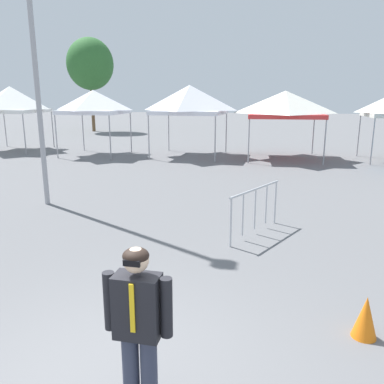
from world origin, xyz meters
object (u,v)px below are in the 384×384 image
(canopy_tent_left_of_center, at_px, (11,100))
(traffic_cone_lot_center, at_px, (366,317))
(light_pole_opposite_side, at_px, (29,0))
(person_foreground, at_px, (138,325))
(canopy_tent_center, at_px, (190,100))
(crowd_barrier_mid_lot, at_px, (255,202))
(tree_behind_tents_right, at_px, (90,64))
(canopy_tent_far_left, at_px, (285,104))
(canopy_tent_behind_center, at_px, (94,102))

(canopy_tent_left_of_center, bearing_deg, traffic_cone_lot_center, -44.63)
(light_pole_opposite_side, bearing_deg, person_foreground, -53.74)
(canopy_tent_center, bearing_deg, person_foreground, -80.30)
(canopy_tent_center, distance_m, crowd_barrier_mid_lot, 12.30)
(canopy_tent_left_of_center, xyz_separation_m, traffic_cone_lot_center, (15.61, -15.41, -2.56))
(crowd_barrier_mid_lot, bearing_deg, tree_behind_tents_right, 121.70)
(canopy_tent_far_left, relative_size, light_pole_opposite_side, 0.38)
(traffic_cone_lot_center, bearing_deg, tree_behind_tents_right, 120.60)
(canopy_tent_left_of_center, xyz_separation_m, canopy_tent_far_left, (15.01, -0.21, -0.19))
(canopy_tent_center, xyz_separation_m, light_pole_opposite_side, (-2.22, -10.06, 2.61))
(tree_behind_tents_right, xyz_separation_m, traffic_cone_lot_center, (16.48, -27.87, -5.38))
(canopy_tent_behind_center, xyz_separation_m, canopy_tent_far_left, (9.66, 0.65, -0.08))
(canopy_tent_behind_center, height_order, crowd_barrier_mid_lot, canopy_tent_behind_center)
(canopy_tent_center, xyz_separation_m, tree_behind_tents_right, (-11.15, 12.66, 2.81))
(crowd_barrier_mid_lot, distance_m, traffic_cone_lot_center, 4.04)
(canopy_tent_center, bearing_deg, canopy_tent_left_of_center, 178.88)
(canopy_tent_left_of_center, bearing_deg, light_pole_opposite_side, -51.85)
(canopy_tent_center, xyz_separation_m, person_foreground, (2.92, -17.06, -1.82))
(canopy_tent_left_of_center, distance_m, canopy_tent_behind_center, 5.43)
(canopy_tent_left_of_center, relative_size, light_pole_opposite_side, 0.37)
(canopy_tent_left_of_center, height_order, canopy_tent_behind_center, canopy_tent_left_of_center)
(canopy_tent_left_of_center, xyz_separation_m, person_foreground, (13.19, -17.26, -1.81))
(canopy_tent_center, relative_size, canopy_tent_far_left, 0.98)
(canopy_tent_far_left, distance_m, traffic_cone_lot_center, 15.40)
(canopy_tent_center, xyz_separation_m, crowd_barrier_mid_lot, (3.78, -11.51, -2.10))
(traffic_cone_lot_center, bearing_deg, crowd_barrier_mid_lot, 112.78)
(person_foreground, bearing_deg, traffic_cone_lot_center, 37.27)
(canopy_tent_center, xyz_separation_m, canopy_tent_far_left, (4.74, -0.01, -0.20))
(canopy_tent_left_of_center, height_order, crowd_barrier_mid_lot, canopy_tent_left_of_center)
(canopy_tent_far_left, relative_size, person_foreground, 2.09)
(canopy_tent_left_of_center, distance_m, tree_behind_tents_right, 12.80)
(canopy_tent_left_of_center, relative_size, person_foreground, 2.01)
(canopy_tent_center, relative_size, traffic_cone_lot_center, 6.39)
(canopy_tent_center, height_order, light_pole_opposite_side, light_pole_opposite_side)
(canopy_tent_center, relative_size, person_foreground, 2.04)
(canopy_tent_center, bearing_deg, canopy_tent_behind_center, -172.34)
(crowd_barrier_mid_lot, bearing_deg, traffic_cone_lot_center, -67.22)
(canopy_tent_left_of_center, relative_size, canopy_tent_center, 0.98)
(canopy_tent_behind_center, height_order, canopy_tent_center, canopy_tent_center)
(tree_behind_tents_right, bearing_deg, canopy_tent_left_of_center, -86.00)
(traffic_cone_lot_center, bearing_deg, canopy_tent_center, 109.33)
(canopy_tent_behind_center, bearing_deg, canopy_tent_center, 7.66)
(crowd_barrier_mid_lot, bearing_deg, canopy_tent_left_of_center, 140.20)
(canopy_tent_left_of_center, xyz_separation_m, canopy_tent_center, (10.27, -0.20, 0.01))
(crowd_barrier_mid_lot, bearing_deg, canopy_tent_behind_center, 128.72)
(canopy_tent_left_of_center, distance_m, person_foreground, 21.80)
(tree_behind_tents_right, bearing_deg, canopy_tent_center, -48.63)
(canopy_tent_center, height_order, person_foreground, canopy_tent_center)
(canopy_tent_far_left, bearing_deg, canopy_tent_center, 179.86)
(canopy_tent_center, distance_m, person_foreground, 17.40)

